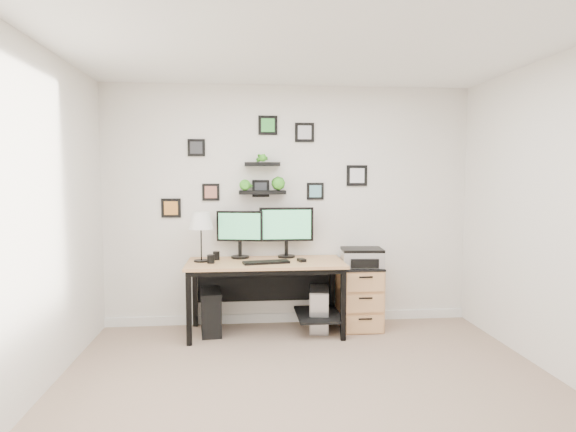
{
  "coord_description": "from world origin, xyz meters",
  "views": [
    {
      "loc": [
        -0.51,
        -3.24,
        1.62
      ],
      "look_at": [
        -0.03,
        1.83,
        1.2
      ],
      "focal_mm": 30.0,
      "sensor_mm": 36.0,
      "label": 1
    }
  ],
  "objects": [
    {
      "name": "wall_decor",
      "position": [
        -0.28,
        1.93,
        1.65
      ],
      "size": [
        2.24,
        0.18,
        1.09
      ],
      "color": "black",
      "rests_on": "ground"
    },
    {
      "name": "mug",
      "position": [
        -0.83,
        1.58,
        0.79
      ],
      "size": [
        0.08,
        0.08,
        0.09
      ],
      "primitive_type": "cylinder",
      "color": "black",
      "rests_on": "desk"
    },
    {
      "name": "mouse",
      "position": [
        0.09,
        1.59,
        0.77
      ],
      "size": [
        0.09,
        0.11,
        0.03
      ],
      "primitive_type": "cube",
      "rotation": [
        0.0,
        0.0,
        0.27
      ],
      "color": "black",
      "rests_on": "desk"
    },
    {
      "name": "monitor_right",
      "position": [
        -0.05,
        1.86,
        1.07
      ],
      "size": [
        0.58,
        0.19,
        0.54
      ],
      "color": "black",
      "rests_on": "desk"
    },
    {
      "name": "pen_cup",
      "position": [
        -0.79,
        1.77,
        0.8
      ],
      "size": [
        0.07,
        0.07,
        0.09
      ],
      "primitive_type": "cylinder",
      "color": "black",
      "rests_on": "desk"
    },
    {
      "name": "pc_tower_black",
      "position": [
        -0.85,
        1.69,
        0.22
      ],
      "size": [
        0.24,
        0.46,
        0.45
      ],
      "primitive_type": "cube",
      "rotation": [
        0.0,
        0.0,
        0.1
      ],
      "color": "black",
      "rests_on": "ground"
    },
    {
      "name": "pc_tower_grey",
      "position": [
        0.29,
        1.7,
        0.22
      ],
      "size": [
        0.26,
        0.47,
        0.44
      ],
      "color": "gray",
      "rests_on": "ground"
    },
    {
      "name": "keyboard",
      "position": [
        -0.28,
        1.52,
        0.76
      ],
      "size": [
        0.48,
        0.23,
        0.02
      ],
      "primitive_type": "cube",
      "rotation": [
        0.0,
        0.0,
        0.18
      ],
      "color": "black",
      "rests_on": "desk"
    },
    {
      "name": "file_cabinet",
      "position": [
        0.73,
        1.72,
        0.34
      ],
      "size": [
        0.43,
        0.53,
        0.67
      ],
      "color": "tan",
      "rests_on": "ground"
    },
    {
      "name": "monitor_left",
      "position": [
        -0.54,
        1.86,
        1.05
      ],
      "size": [
        0.49,
        0.23,
        0.51
      ],
      "color": "black",
      "rests_on": "desk"
    },
    {
      "name": "printer",
      "position": [
        0.74,
        1.68,
        0.77
      ],
      "size": [
        0.45,
        0.37,
        0.19
      ],
      "color": "silver",
      "rests_on": "file_cabinet"
    },
    {
      "name": "table_lamp",
      "position": [
        -0.94,
        1.69,
        1.16
      ],
      "size": [
        0.25,
        0.25,
        0.51
      ],
      "color": "black",
      "rests_on": "desk"
    },
    {
      "name": "desk",
      "position": [
        -0.25,
        1.67,
        0.63
      ],
      "size": [
        1.6,
        0.7,
        0.75
      ],
      "color": "tan",
      "rests_on": "ground"
    },
    {
      "name": "room",
      "position": [
        0.0,
        1.98,
        0.05
      ],
      "size": [
        4.0,
        4.0,
        4.0
      ],
      "color": "tan",
      "rests_on": "ground"
    }
  ]
}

